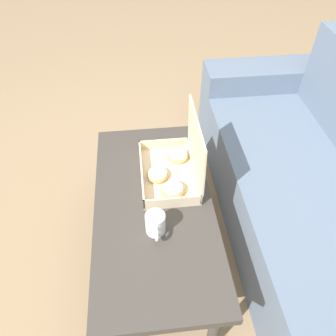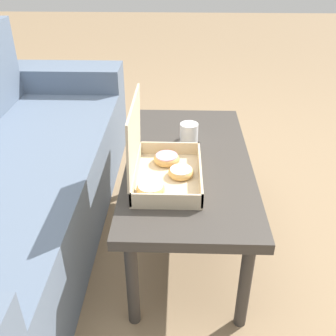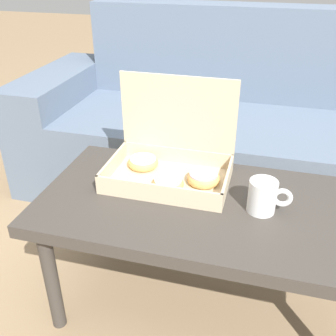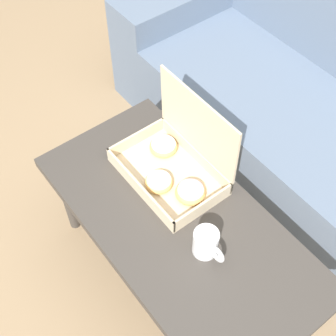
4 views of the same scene
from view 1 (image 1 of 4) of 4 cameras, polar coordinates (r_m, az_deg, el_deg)
The scene contains 5 objects.
ground_plane at distance 1.78m, azimuth -0.27°, elevation -14.76°, with size 12.00×12.00×0.00m, color #937756.
couch at distance 1.76m, azimuth 26.12°, elevation -6.16°, with size 2.10×0.77×0.85m.
coffee_table at distance 1.46m, azimuth -2.47°, elevation -7.39°, with size 1.03×0.51×0.43m.
pastry_box at distance 1.48m, azimuth 1.21°, elevation 0.22°, with size 0.38×0.25×0.31m.
coffee_mug at distance 1.30m, azimuth -2.20°, elevation -9.71°, with size 0.12×0.08×0.10m.
Camera 1 is at (0.88, -0.09, 1.55)m, focal length 35.00 mm.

